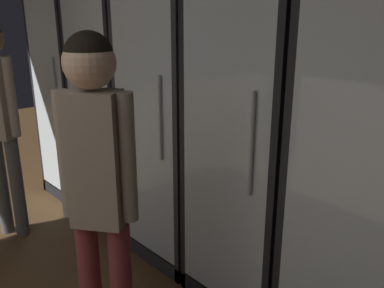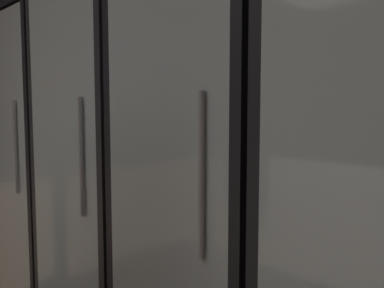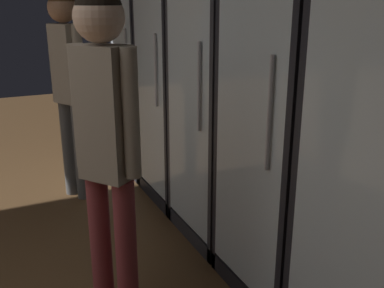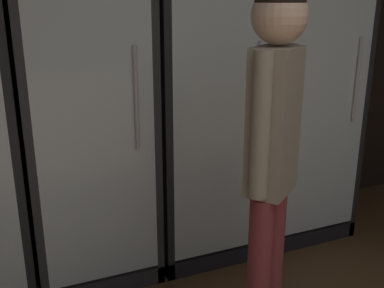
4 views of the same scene
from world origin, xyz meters
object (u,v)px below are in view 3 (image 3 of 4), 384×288
Objects in this scene: cooler_right at (303,122)px; shopper_near at (68,72)px; cooler_left at (190,80)px; shopper_far at (106,129)px; cooler_center at (235,95)px; cooler_far_left at (158,69)px.

shopper_near is at bearing -153.67° from cooler_right.
shopper_far is at bearing -38.29° from cooler_left.
cooler_center is 0.68m from cooler_right.
cooler_far_left is at bearing 179.95° from cooler_center.
cooler_center is at bearing 39.28° from shopper_near.
shopper_far is (1.60, -0.13, -0.02)m from shopper_near.
cooler_center is 1.22× the size of shopper_far.
cooler_center is (1.35, -0.00, 0.01)m from cooler_far_left.
cooler_center is 1.00× the size of cooler_right.
cooler_left is at bearing 179.89° from cooler_center.
cooler_left is 1.00× the size of cooler_center.
cooler_center is at bearing -0.05° from cooler_far_left.
cooler_center reaches higher than shopper_near.
cooler_far_left reaches higher than shopper_far.
cooler_right is 1.22× the size of shopper_far.
shopper_far is at bearing -27.05° from cooler_far_left.
cooler_right is at bearing 26.33° from shopper_near.
shopper_near is (-1.03, -0.85, 0.06)m from cooler_center.
cooler_far_left is 1.35m from cooler_center.
cooler_left is at bearing 179.96° from cooler_right.
cooler_left and cooler_right have the same top height.
cooler_left is 0.92m from shopper_near.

